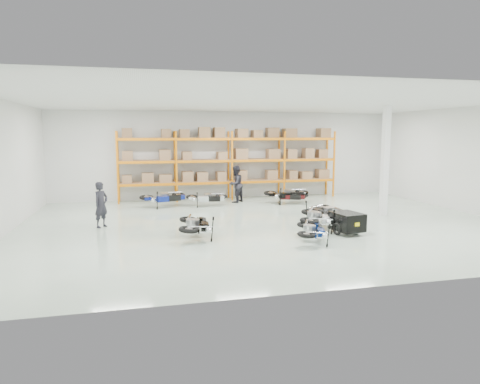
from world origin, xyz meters
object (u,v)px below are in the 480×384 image
object	(u,v)px
moto_back_a	(164,195)
moto_back_c	(288,191)
moto_back_b	(207,195)
moto_back_d	(289,194)
moto_blue_centre	(312,227)
moto_silver_left	(317,214)
person_left	(101,205)
trailer	(347,222)
person_back	(236,184)
moto_touring_right	(327,209)
moto_black_far_left	(196,221)

from	to	relation	value
moto_back_a	moto_back_c	xyz separation A→B (m)	(5.91, -0.32, 0.02)
moto_back_b	moto_back_d	distance (m)	3.98
moto_blue_centre	moto_silver_left	bearing A→B (deg)	-97.04
moto_silver_left	person_left	bearing A→B (deg)	5.99
moto_blue_centre	moto_back_d	distance (m)	7.53
moto_blue_centre	moto_back_d	bearing A→B (deg)	-83.89
trailer	person_back	bearing A→B (deg)	95.05
trailer	person_left	world-z (taller)	person_left
moto_silver_left	moto_back_a	size ratio (longest dim) A/B	1.02
trailer	person_left	bearing A→B (deg)	148.54
moto_back_b	moto_touring_right	bearing A→B (deg)	-138.10
moto_back_a	trailer	bearing A→B (deg)	-157.08
moto_touring_right	moto_blue_centre	bearing A→B (deg)	-127.73
moto_black_far_left	moto_back_a	size ratio (longest dim) A/B	0.98
moto_blue_centre	moto_silver_left	distance (m)	1.80
moto_back_b	moto_back_c	size ratio (longest dim) A/B	0.86
moto_blue_centre	moto_touring_right	distance (m)	2.87
moto_blue_centre	moto_black_far_left	size ratio (longest dim) A/B	0.88
moto_blue_centre	moto_touring_right	world-z (taller)	moto_touring_right
moto_silver_left	moto_touring_right	distance (m)	1.10
moto_blue_centre	trailer	world-z (taller)	moto_blue_centre
moto_silver_left	moto_back_b	size ratio (longest dim) A/B	1.15
moto_black_far_left	moto_back_d	xyz separation A→B (m)	(5.32, 5.89, -0.08)
moto_black_far_left	moto_back_a	distance (m)	6.39
moto_touring_right	moto_back_b	bearing A→B (deg)	121.21
moto_back_c	moto_back_b	bearing A→B (deg)	89.87
person_back	moto_touring_right	bearing A→B (deg)	68.62
trailer	moto_back_b	bearing A→B (deg)	107.90
trailer	person_left	distance (m)	8.67
moto_black_far_left	moto_back_b	size ratio (longest dim) A/B	1.10
moto_back_a	person_left	distance (m)	4.62
moto_back_c	person_left	size ratio (longest dim) A/B	1.17
moto_back_a	moto_back_b	distance (m)	1.96
moto_blue_centre	moto_back_b	bearing A→B (deg)	-53.94
trailer	moto_back_d	xyz separation A→B (m)	(0.30, 6.50, 0.06)
moto_blue_centre	moto_back_c	bearing A→B (deg)	-83.55
moto_silver_left	person_back	size ratio (longest dim) A/B	1.06
moto_back_a	moto_back_d	xyz separation A→B (m)	(5.92, -0.47, -0.09)
trailer	moto_back_d	distance (m)	6.50
moto_touring_right	trailer	distance (m)	1.61
moto_back_b	person_left	bearing A→B (deg)	136.00
moto_blue_centre	moto_back_a	xyz separation A→B (m)	(-4.03, 7.76, 0.08)
trailer	moto_back_c	distance (m)	6.65
moto_blue_centre	person_back	world-z (taller)	person_back
moto_blue_centre	moto_silver_left	size ratio (longest dim) A/B	0.84
moto_back_b	moto_silver_left	bearing A→B (deg)	-147.47
moto_blue_centre	trailer	bearing A→B (deg)	-132.62
moto_back_b	trailer	bearing A→B (deg)	-145.04
moto_back_a	moto_back_b	size ratio (longest dim) A/B	1.13
moto_black_far_left	moto_back_d	world-z (taller)	moto_black_far_left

